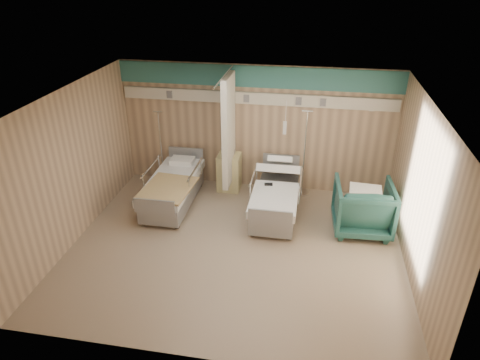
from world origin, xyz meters
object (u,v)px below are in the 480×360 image
bed_left (173,191)px  iv_stand_right (303,177)px  bed_right (276,200)px  iv_stand_left (163,169)px  visitor_armchair (363,207)px  bedside_cabinet (229,172)px

bed_left → iv_stand_right: size_ratio=1.11×
bed_right → iv_stand_right: (0.50, 0.98, 0.08)m
bed_left → iv_stand_left: size_ratio=1.21×
bed_right → bed_left: size_ratio=1.00×
visitor_armchair → iv_stand_left: 4.58m
bed_right → iv_stand_left: (-2.72, 0.89, 0.05)m
bed_left → iv_stand_left: iv_stand_left is taller
bed_right → iv_stand_right: 1.10m
bed_left → bedside_cabinet: bearing=40.6°
iv_stand_left → visitor_armchair: bearing=-14.9°
bed_right → iv_stand_left: 2.87m
bed_left → iv_stand_left: (-0.52, 0.89, 0.05)m
bedside_cabinet → visitor_armchair: size_ratio=0.77×
iv_stand_right → iv_stand_left: (-3.22, -0.09, -0.03)m
bed_right → visitor_armchair: size_ratio=1.96×
visitor_armchair → iv_stand_right: bearing=-49.7°
iv_stand_left → iv_stand_right: bearing=1.6°
iv_stand_right → iv_stand_left: bearing=-178.4°
visitor_armchair → iv_stand_right: iv_stand_right is taller
visitor_armchair → bedside_cabinet: bearing=-25.7°
visitor_armchair → iv_stand_right: 1.75m
bedside_cabinet → iv_stand_left: bearing=-179.6°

